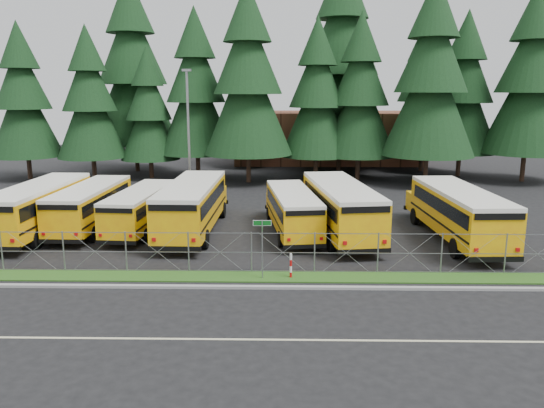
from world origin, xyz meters
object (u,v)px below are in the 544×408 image
Objects in this scene: bus_1 at (93,207)px; street_sign at (262,237)px; striped_bollard at (291,266)px; bus_2 at (143,210)px; bus_east at (456,214)px; bus_6 at (339,209)px; light_standard at (189,131)px; bus_0 at (42,209)px; bus_3 at (194,207)px; bus_5 at (292,212)px.

bus_1 is 14.29m from street_sign.
striped_bollard is (1.31, 0.14, -1.43)m from street_sign.
bus_2 is at bearing -4.86° from bus_1.
bus_east is 9.78× the size of striped_bollard.
bus_2 is at bearing 136.48° from striped_bollard.
striped_bollard is (-9.66, -6.63, -0.94)m from bus_east.
bus_1 is 0.88× the size of bus_6.
light_standard reaches higher than bus_1.
bus_0 is 18.03m from bus_6.
street_sign is at bearing -60.12° from bus_3.
bus_east is at bearing -1.07° from bus_0.
bus_3 is at bearing -5.68° from bus_1.
street_sign is at bearing -173.76° from striped_bollard.
bus_1 is (2.71, 1.14, -0.14)m from bus_0.
bus_6 is (2.82, -0.25, 0.25)m from bus_5.
bus_east is at bearing -1.57° from bus_2.
bus_east reaches higher than bus_0.
light_standard is at bearing 113.24° from striped_bollard.
bus_6 is at bearing 0.74° from bus_2.
bus_east is (21.96, -2.33, 0.16)m from bus_1.
bus_6 reaches higher than bus_3.
bus_5 is at bearing 168.71° from bus_east.
light_standard is (-1.86, 9.72, 3.94)m from bus_3.
bus_3 is at bearing 3.68° from bus_0.
bus_6 is 1.02× the size of bus_east.
bus_3 is 9.43m from street_sign.
bus_2 is at bearing 131.53° from street_sign.
bus_2 is at bearing 168.70° from bus_6.
bus_0 is 1.15× the size of bus_5.
bus_0 is at bearing -168.15° from bus_2.
light_standard is (-7.87, 9.79, 4.18)m from bus_5.
street_sign is (-10.97, -6.77, 0.50)m from bus_east.
bus_east reaches higher than bus_1.
bus_east reaches higher than street_sign.
bus_3 is 1.00× the size of bus_6.
bus_1 is 10.85m from light_standard.
bus_0 is 15.22m from bus_5.
bus_6 is (12.07, -0.78, 0.28)m from bus_2.
bus_0 is at bearing 172.39° from bus_6.
bus_6 is 4.27× the size of street_sign.
bus_1 is 0.88× the size of bus_3.
street_sign is 0.28× the size of light_standard.
bus_1 is at bearing 143.94° from striped_bollard.
bus_3 is 9.96× the size of striped_bollard.
bus_1 is at bearing 168.12° from bus_6.
bus_6 is (8.83, -0.32, 0.00)m from bus_3.
bus_5 is at bearing 88.59° from striped_bollard.
bus_1 reaches higher than striped_bollard.
striped_bollard is at bearing -34.51° from bus_1.
bus_2 is 0.82× the size of bus_6.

